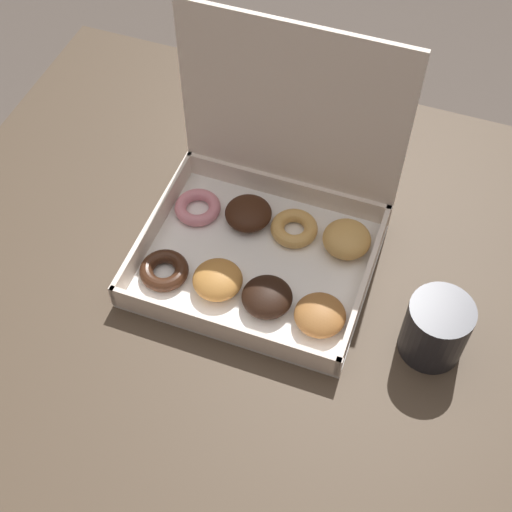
% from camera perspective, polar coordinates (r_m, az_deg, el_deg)
% --- Properties ---
extents(ground_plane, '(8.00, 8.00, 0.00)m').
position_cam_1_polar(ground_plane, '(1.75, -0.49, -16.02)').
color(ground_plane, '#564C44').
extents(dining_table, '(1.09, 0.99, 0.74)m').
position_cam_1_polar(dining_table, '(1.17, -0.71, -5.08)').
color(dining_table, '#4C3D2D').
rests_on(dining_table, ground_plane).
extents(donut_box, '(0.35, 0.30, 0.34)m').
position_cam_1_polar(donut_box, '(1.09, 1.03, 2.68)').
color(donut_box, white).
rests_on(donut_box, dining_table).
extents(coffee_mug, '(0.09, 0.09, 0.10)m').
position_cam_1_polar(coffee_mug, '(1.02, 14.21, -5.62)').
color(coffee_mug, '#232328').
rests_on(coffee_mug, dining_table).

